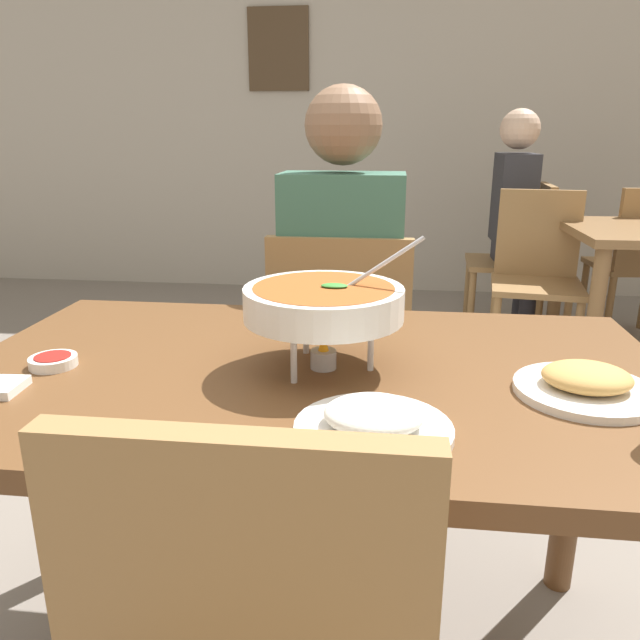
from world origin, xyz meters
TOP-DOWN VIEW (x-y plane):
  - cafe_rear_partition at (0.00, 3.64)m, footprint 10.00×0.10m
  - picture_frame_hung at (-0.71, 3.58)m, footprint 0.44×0.03m
  - dining_table_main at (0.00, 0.00)m, footprint 1.38×0.84m
  - chair_diner_main at (-0.00, 0.70)m, footprint 0.44×0.44m
  - diner_main at (0.00, 0.74)m, footprint 0.40×0.45m
  - curry_bowl at (0.02, 0.00)m, footprint 0.33×0.30m
  - rice_plate at (0.13, -0.26)m, footprint 0.24×0.24m
  - appetizer_plate at (0.49, -0.07)m, footprint 0.24×0.24m
  - sauce_dish at (-0.50, -0.05)m, footprint 0.09×0.09m
  - chair_bg_middle at (0.91, 2.58)m, footprint 0.46×0.46m
  - chair_bg_corner at (0.89, 2.11)m, footprint 0.50×0.50m
  - patron_bg_middle at (0.87, 2.55)m, footprint 0.45×0.40m

SIDE VIEW (x-z plane):
  - chair_diner_main at x=0.00m, z-range 0.06..0.96m
  - chair_bg_middle at x=0.91m, z-range 0.06..0.96m
  - chair_bg_corner at x=0.89m, z-range 0.06..0.96m
  - dining_table_main at x=0.00m, z-range 0.27..1.01m
  - diner_main at x=0.00m, z-range 0.09..1.40m
  - patron_bg_middle at x=0.87m, z-range 0.09..1.40m
  - sauce_dish at x=-0.50m, z-range 0.75..0.77m
  - rice_plate at x=0.13m, z-range 0.74..0.79m
  - appetizer_plate at x=0.49m, z-range 0.74..0.79m
  - curry_bowl at x=0.02m, z-range 0.75..1.00m
  - cafe_rear_partition at x=0.00m, z-range 0.00..3.00m
  - picture_frame_hung at x=-0.71m, z-range 1.47..2.03m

